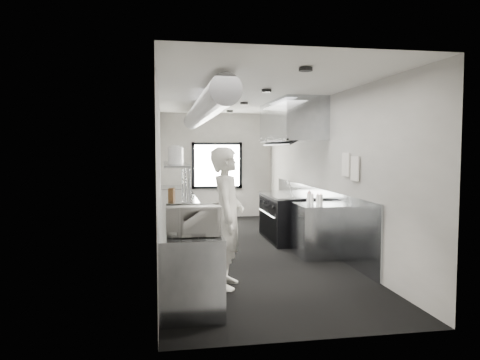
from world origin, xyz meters
name	(u,v)px	position (x,y,z in m)	size (l,w,h in m)	color
floor	(243,249)	(0.00, 0.00, 0.00)	(3.00, 8.00, 0.01)	black
ceiling	(243,96)	(0.00, 0.00, 2.80)	(3.00, 8.00, 0.01)	silver
wall_back	(217,165)	(0.00, 4.00, 1.40)	(3.00, 0.02, 2.80)	#BCB8B2
wall_front	(317,197)	(0.00, -4.00, 1.40)	(3.00, 0.02, 2.80)	#BCB8B2
wall_left	(159,174)	(-1.50, 0.00, 1.40)	(0.02, 8.00, 2.80)	#BCB8B2
wall_right	(322,173)	(1.50, 0.00, 1.40)	(0.02, 8.00, 2.80)	#BCB8B2
wall_cladding	(315,215)	(1.48, 0.30, 0.55)	(0.03, 5.50, 1.10)	#92989F
hvac_duct	(202,111)	(-0.70, 0.40, 2.55)	(0.40, 0.40, 6.40)	gray
service_window	(217,166)	(0.00, 3.96, 1.40)	(1.36, 0.05, 1.25)	white
exhaust_hood	(291,122)	(1.10, 0.70, 2.39)	(0.81, 2.20, 0.88)	#92989F
prep_counter	(181,232)	(-1.15, -0.50, 0.45)	(0.70, 6.00, 0.90)	#92989F
pass_shelf	(175,165)	(-1.19, 1.00, 1.54)	(0.45, 3.00, 0.68)	#92989F
range	(287,217)	(1.04, 0.70, 0.47)	(0.88, 1.60, 0.94)	black
bottle_station	(316,230)	(1.15, -0.70, 0.45)	(0.65, 0.80, 0.90)	#92989F
far_work_table	(175,205)	(-1.15, 3.20, 0.45)	(0.70, 1.20, 0.90)	#92989F
notice_sheet_a	(346,164)	(1.47, -1.20, 1.60)	(0.02, 0.28, 0.38)	white
notice_sheet_b	(355,169)	(1.47, -1.55, 1.55)	(0.02, 0.28, 0.38)	white
line_cook	(227,218)	(-0.60, -2.17, 0.94)	(0.68, 0.45, 1.88)	white
microwave	(193,220)	(-1.11, -3.11, 1.06)	(0.55, 0.42, 0.33)	white
deli_tub_a	(172,225)	(-1.35, -2.70, 0.95)	(0.13, 0.13, 0.09)	silver
deli_tub_b	(176,225)	(-1.30, -2.67, 0.95)	(0.13, 0.13, 0.09)	silver
newspaper	(191,214)	(-1.04, -1.57, 0.91)	(0.32, 0.40, 0.01)	silver
small_plate	(187,210)	(-1.08, -1.13, 0.91)	(0.18, 0.18, 0.02)	silver
pastry	(187,207)	(-1.08, -1.13, 0.95)	(0.08, 0.08, 0.08)	#D9B172
cutting_board	(182,207)	(-1.14, -0.69, 0.91)	(0.41, 0.55, 0.02)	white
knife_block	(172,194)	(-1.28, 0.27, 1.02)	(0.10, 0.21, 0.23)	brown
plate_stack_a	(175,156)	(-1.22, 0.32, 1.72)	(0.26, 0.26, 0.31)	silver
plate_stack_b	(177,155)	(-1.17, 0.65, 1.73)	(0.24, 0.24, 0.31)	silver
plate_stack_c	(176,155)	(-1.18, 1.32, 1.73)	(0.23, 0.23, 0.33)	silver
plate_stack_d	(174,154)	(-1.19, 1.84, 1.75)	(0.23, 0.23, 0.35)	silver
squeeze_bottle_a	(321,201)	(1.14, -0.98, 1.00)	(0.06, 0.06, 0.19)	white
squeeze_bottle_b	(318,200)	(1.13, -0.86, 0.99)	(0.06, 0.06, 0.18)	white
squeeze_bottle_c	(312,199)	(1.08, -0.69, 0.99)	(0.06, 0.06, 0.17)	white
squeeze_bottle_d	(308,198)	(1.08, -0.50, 0.99)	(0.06, 0.06, 0.17)	white
squeeze_bottle_e	(309,197)	(1.13, -0.39, 0.99)	(0.06, 0.06, 0.19)	white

